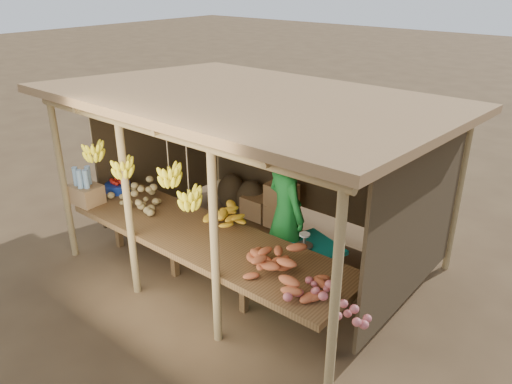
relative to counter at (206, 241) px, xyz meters
The scene contains 13 objects.
ground 1.20m from the counter, 90.00° to the left, with size 60.00×60.00×0.00m, color brown.
stall_structure 1.52m from the counter, 93.55° to the left, with size 4.70×3.50×2.43m.
counter is the anchor object (origin of this frame).
potato_heap 1.36m from the counter, behind, with size 0.89×0.54×0.36m, color tan, non-canonical shape.
sweet_potato_heap 1.24m from the counter, ahead, with size 0.99×0.59×0.36m, color #C15D31, non-canonical shape.
onion_heap 1.93m from the counter, ahead, with size 0.84×0.51×0.36m, color #C66060, non-canonical shape.
banana_pile 0.44m from the counter, 76.37° to the left, with size 0.66×0.40×0.35m, color yellow, non-canonical shape.
tomato_basin 1.91m from the counter, behind, with size 0.36×0.36×0.19m.
bottle_box 1.95m from the counter, 169.38° to the right, with size 0.42×0.34×0.51m.
vendor 1.07m from the counter, 61.57° to the left, with size 0.66×0.43×1.80m, color #1A782B.
tarp_crate 1.35m from the counter, 42.98° to the left, with size 0.84×0.78×0.82m.
carton_stack 2.09m from the counter, 104.35° to the left, with size 0.94×0.37×0.71m.
burlap_sacks 2.50m from the counter, 121.38° to the left, with size 0.92×0.48×0.65m.
Camera 1 is at (3.79, -4.59, 3.70)m, focal length 35.00 mm.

